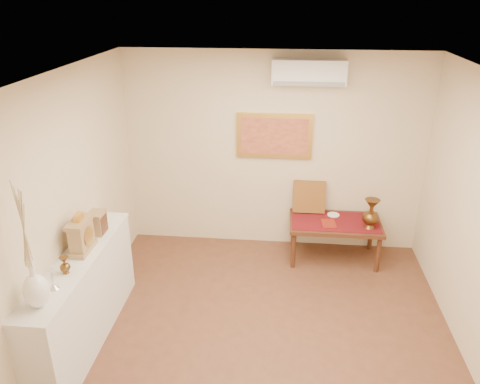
# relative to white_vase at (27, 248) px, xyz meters

# --- Properties ---
(floor) EXTENTS (4.50, 4.50, 0.00)m
(floor) POSITION_rel_white_vase_xyz_m (1.82, 0.75, -1.53)
(floor) COLOR brown
(floor) RESTS_ON ground
(ceiling) EXTENTS (4.50, 4.50, 0.00)m
(ceiling) POSITION_rel_white_vase_xyz_m (1.82, 0.75, 1.17)
(ceiling) COLOR white
(ceiling) RESTS_ON ground
(wall_back) EXTENTS (4.00, 0.02, 2.70)m
(wall_back) POSITION_rel_white_vase_xyz_m (1.82, 3.00, -0.18)
(wall_back) COLOR beige
(wall_back) RESTS_ON ground
(wall_left) EXTENTS (0.02, 4.50, 2.70)m
(wall_left) POSITION_rel_white_vase_xyz_m (-0.18, 0.75, -0.18)
(wall_left) COLOR beige
(wall_left) RESTS_ON ground
(white_vase) EXTENTS (0.21, 0.21, 1.10)m
(white_vase) POSITION_rel_white_vase_xyz_m (0.00, 0.00, 0.00)
(white_vase) COLOR white
(white_vase) RESTS_ON display_ledge
(candlestick) EXTENTS (0.09, 0.09, 0.20)m
(candlestick) POSITION_rel_white_vase_xyz_m (0.01, 0.25, -0.45)
(candlestick) COLOR silver
(candlestick) RESTS_ON display_ledge
(brass_urn_small) EXTENTS (0.10, 0.10, 0.22)m
(brass_urn_small) POSITION_rel_white_vase_xyz_m (0.01, 0.49, -0.44)
(brass_urn_small) COLOR brown
(brass_urn_small) RESTS_ON display_ledge
(table_cloth) EXTENTS (1.14, 0.59, 0.01)m
(table_cloth) POSITION_rel_white_vase_xyz_m (2.67, 2.63, -0.98)
(table_cloth) COLOR maroon
(table_cloth) RESTS_ON low_table
(brass_urn_tall) EXTENTS (0.21, 0.21, 0.48)m
(brass_urn_tall) POSITION_rel_white_vase_xyz_m (3.09, 2.50, -0.73)
(brass_urn_tall) COLOR brown
(brass_urn_tall) RESTS_ON table_cloth
(plate) EXTENTS (0.16, 0.16, 0.01)m
(plate) POSITION_rel_white_vase_xyz_m (2.66, 2.81, -0.97)
(plate) COLOR white
(plate) RESTS_ON table_cloth
(menu) EXTENTS (0.20, 0.26, 0.01)m
(menu) POSITION_rel_white_vase_xyz_m (2.58, 2.54, -0.97)
(menu) COLOR maroon
(menu) RESTS_ON table_cloth
(cushion) EXTENTS (0.43, 0.19, 0.45)m
(cushion) POSITION_rel_white_vase_xyz_m (2.32, 2.90, -0.75)
(cushion) COLOR #602213
(cushion) RESTS_ON table_cloth
(display_ledge) EXTENTS (0.37, 2.02, 0.98)m
(display_ledge) POSITION_rel_white_vase_xyz_m (-0.00, 0.75, -1.04)
(display_ledge) COLOR silver
(display_ledge) RESTS_ON floor
(mantel_clock) EXTENTS (0.17, 0.36, 0.41)m
(mantel_clock) POSITION_rel_white_vase_xyz_m (0.01, 0.89, -0.38)
(mantel_clock) COLOR #9E7D51
(mantel_clock) RESTS_ON display_ledge
(wooden_chest) EXTENTS (0.16, 0.21, 0.24)m
(wooden_chest) POSITION_rel_white_vase_xyz_m (0.02, 1.26, -0.43)
(wooden_chest) COLOR #9E7D51
(wooden_chest) RESTS_ON display_ledge
(low_table) EXTENTS (1.20, 0.70, 0.55)m
(low_table) POSITION_rel_white_vase_xyz_m (2.67, 2.63, -1.05)
(low_table) COLOR #4D2817
(low_table) RESTS_ON floor
(painting) EXTENTS (1.00, 0.06, 0.60)m
(painting) POSITION_rel_white_vase_xyz_m (1.82, 2.98, 0.07)
(painting) COLOR gold
(painting) RESTS_ON wall_back
(ac_unit) EXTENTS (0.90, 0.25, 0.30)m
(ac_unit) POSITION_rel_white_vase_xyz_m (2.22, 2.87, 0.92)
(ac_unit) COLOR white
(ac_unit) RESTS_ON wall_back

